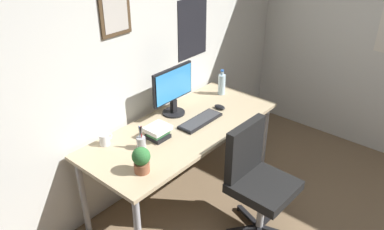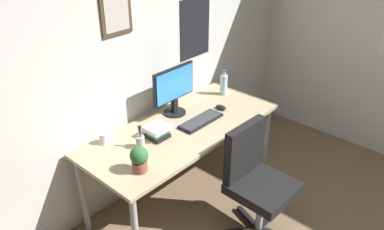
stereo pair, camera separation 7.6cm
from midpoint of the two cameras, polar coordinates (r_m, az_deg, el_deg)
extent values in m
cube|color=silver|center=(3.24, -8.52, 8.42)|extent=(4.40, 0.08, 2.60)
cube|color=#4C3823|center=(3.01, -10.45, 14.65)|extent=(0.28, 0.02, 0.34)
cube|color=beige|center=(3.00, -10.32, 14.62)|extent=(0.22, 0.00, 0.28)
cube|color=black|center=(3.68, 1.04, 12.70)|extent=(0.40, 0.01, 0.56)
cube|color=tan|center=(3.26, -0.64, -1.98)|extent=(1.79, 0.76, 0.03)
cylinder|color=#9EA0A5|center=(3.87, 11.37, -3.71)|extent=(0.05, 0.05, 0.73)
cylinder|color=#9EA0A5|center=(3.26, -15.14, -11.30)|extent=(0.05, 0.05, 0.73)
cylinder|color=#9EA0A5|center=(4.18, 3.91, -0.58)|extent=(0.05, 0.05, 0.73)
cube|color=black|center=(3.12, 11.08, -10.53)|extent=(0.47, 0.47, 0.08)
cube|color=black|center=(3.05, 8.42, -5.11)|extent=(0.42, 0.08, 0.45)
cylinder|color=#9EA0A5|center=(3.28, 10.66, -13.91)|extent=(0.06, 0.06, 0.42)
cube|color=black|center=(3.49, 11.73, -14.83)|extent=(0.28, 0.05, 0.03)
cylinder|color=black|center=(3.59, 12.96, -13.81)|extent=(0.04, 0.04, 0.04)
cube|color=black|center=(3.48, 8.94, -14.71)|extent=(0.13, 0.28, 0.03)
cylinder|color=black|center=(3.57, 7.56, -13.56)|extent=(0.04, 0.04, 0.04)
cube|color=black|center=(3.36, 8.06, -16.49)|extent=(0.25, 0.20, 0.03)
cylinder|color=black|center=(3.46, -1.93, 0.40)|extent=(0.20, 0.20, 0.01)
cube|color=black|center=(3.43, -1.95, 1.39)|extent=(0.05, 0.04, 0.12)
cube|color=black|center=(3.34, -2.07, 4.62)|extent=(0.46, 0.02, 0.30)
cube|color=#338CD8|center=(3.32, -1.83, 4.52)|extent=(0.43, 0.00, 0.27)
cube|color=black|center=(3.31, 1.98, -0.88)|extent=(0.43, 0.15, 0.02)
cube|color=#38383A|center=(3.31, 1.98, -0.69)|extent=(0.41, 0.13, 0.00)
ellipsoid|color=black|center=(3.53, 4.89, 1.12)|extent=(0.06, 0.11, 0.04)
cylinder|color=silver|center=(3.78, 5.28, 4.44)|extent=(0.07, 0.07, 0.20)
cylinder|color=silver|center=(3.73, 5.36, 6.12)|extent=(0.03, 0.03, 0.04)
cylinder|color=#2659B2|center=(3.72, 5.38, 6.47)|extent=(0.03, 0.03, 0.02)
cylinder|color=white|center=(3.08, -12.13, -3.38)|extent=(0.08, 0.08, 0.09)
torus|color=white|center=(3.10, -11.39, -2.94)|extent=(0.05, 0.01, 0.05)
cylinder|color=brown|center=(2.74, -6.89, -7.52)|extent=(0.11, 0.11, 0.07)
sphere|color=#2D6B33|center=(2.69, -7.01, -5.93)|extent=(0.13, 0.13, 0.13)
ellipsoid|color=#287A38|center=(2.68, -7.89, -5.59)|extent=(0.07, 0.08, 0.02)
ellipsoid|color=#287A38|center=(2.72, -6.90, -5.31)|extent=(0.07, 0.08, 0.02)
ellipsoid|color=#287A38|center=(2.65, -7.00, -6.34)|extent=(0.08, 0.07, 0.02)
cylinder|color=#9EA0A5|center=(2.98, -6.89, -3.99)|extent=(0.07, 0.07, 0.09)
cylinder|color=#263FBF|center=(2.94, -7.07, -2.68)|extent=(0.01, 0.01, 0.13)
cylinder|color=red|center=(2.95, -6.85, -2.65)|extent=(0.01, 0.01, 0.13)
cylinder|color=black|center=(2.94, -6.94, -2.75)|extent=(0.01, 0.01, 0.13)
cylinder|color=#9EA0A5|center=(2.94, -6.84, -2.56)|extent=(0.01, 0.03, 0.14)
cylinder|color=#9EA0A5|center=(2.93, -7.07, -2.68)|extent=(0.01, 0.02, 0.14)
cube|color=black|center=(3.11, -4.42, -3.07)|extent=(0.15, 0.16, 0.03)
cube|color=#33723F|center=(3.10, -4.32, -2.55)|extent=(0.16, 0.11, 0.03)
cube|color=silver|center=(3.09, -4.41, -1.93)|extent=(0.19, 0.16, 0.03)
camera|label=1|loc=(0.04, -89.30, 0.38)|focal=36.19mm
camera|label=2|loc=(0.04, 90.70, -0.38)|focal=36.19mm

